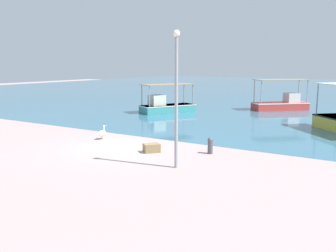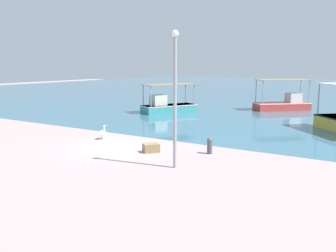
# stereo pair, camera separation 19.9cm
# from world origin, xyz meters

# --- Properties ---
(ground) EXTENTS (120.00, 120.00, 0.00)m
(ground) POSITION_xyz_m (0.00, 0.00, 0.00)
(ground) COLOR gray
(harbor_water) EXTENTS (110.00, 90.00, 0.00)m
(harbor_water) POSITION_xyz_m (0.00, 48.00, 0.00)
(harbor_water) COLOR #33647D
(harbor_water) RESTS_ON ground
(fishing_boat_far_right) EXTENTS (3.85, 5.07, 2.46)m
(fishing_boat_far_right) POSITION_xyz_m (-5.39, 13.02, 0.60)
(fishing_boat_far_right) COLOR teal
(fishing_boat_far_right) RESTS_ON harbor_water
(fishing_boat_near_left) EXTENTS (4.88, 4.73, 2.79)m
(fishing_boat_near_left) POSITION_xyz_m (2.66, 20.25, 0.62)
(fishing_boat_near_left) COLOR #C83A33
(fishing_boat_near_left) RESTS_ON harbor_water
(pelican) EXTENTS (0.29, 0.80, 0.80)m
(pelican) POSITION_xyz_m (-2.16, 1.23, 0.38)
(pelican) COLOR #E0997A
(pelican) RESTS_ON ground
(lamp_post) EXTENTS (0.28, 0.28, 5.55)m
(lamp_post) POSITION_xyz_m (4.36, -1.52, 3.13)
(lamp_post) COLOR gray
(lamp_post) RESTS_ON ground
(mooring_bollard) EXTENTS (0.26, 0.26, 0.79)m
(mooring_bollard) POSITION_xyz_m (4.49, 1.42, 0.42)
(mooring_bollard) COLOR #47474C
(mooring_bollard) RESTS_ON ground
(cargo_crate) EXTENTS (0.90, 0.94, 0.42)m
(cargo_crate) POSITION_xyz_m (1.95, 0.18, 0.21)
(cargo_crate) COLOR olive
(cargo_crate) RESTS_ON ground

